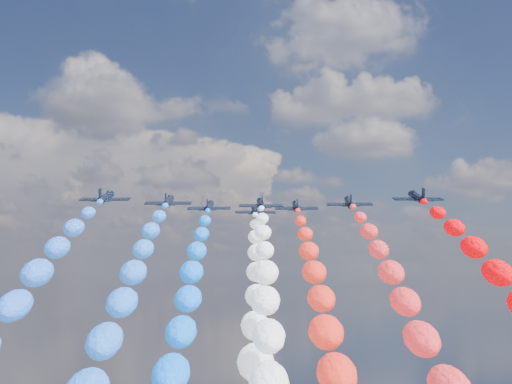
{
  "coord_description": "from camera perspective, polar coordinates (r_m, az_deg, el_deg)",
  "views": [
    {
      "loc": [
        -1.08,
        -131.5,
        96.6
      ],
      "look_at": [
        0.0,
        4.0,
        111.71
      ],
      "focal_mm": 48.57,
      "sensor_mm": 36.0,
      "label": 1
    }
  ],
  "objects": [
    {
      "name": "jet_0",
      "position": [
        129.92,
        -12.26,
        -0.43
      ],
      "size": [
        9.36,
        12.59,
        5.67
      ],
      "primitive_type": null,
      "rotation": [
        0.26,
        0.0,
        -0.03
      ],
      "color": "black"
    },
    {
      "name": "jet_1",
      "position": [
        135.53,
        -7.23,
        -0.76
      ],
      "size": [
        9.0,
        12.33,
        5.67
      ],
      "primitive_type": null,
      "rotation": [
        0.26,
        0.0,
        0.0
      ],
      "color": "black"
    },
    {
      "name": "jet_2",
      "position": [
        145.88,
        -3.87,
        -1.19
      ],
      "size": [
        9.4,
        12.62,
        5.67
      ],
      "primitive_type": null,
      "rotation": [
        0.26,
        0.0,
        -0.04
      ],
      "color": "black"
    },
    {
      "name": "trail_2",
      "position": [
        84.69,
        -6.56,
        -15.1
      ],
      "size": [
        5.76,
        119.48,
        55.21
      ],
      "primitive_type": null,
      "color": "#0A64F9"
    },
    {
      "name": "jet_3",
      "position": [
        139.97,
        0.41,
        -0.99
      ],
      "size": [
        9.47,
        12.66,
        5.67
      ],
      "primitive_type": null,
      "rotation": [
        0.26,
        0.0,
        0.04
      ],
      "color": "black"
    },
    {
      "name": "jet_4",
      "position": [
        155.68,
        -0.08,
        -1.53
      ],
      "size": [
        9.7,
        12.83,
        5.67
      ],
      "primitive_type": null,
      "rotation": [
        0.26,
        0.0,
        0.06
      ],
      "color": "black"
    },
    {
      "name": "trail_4",
      "position": [
        94.23,
        0.17,
        -14.25
      ],
      "size": [
        5.76,
        119.48,
        55.21
      ],
      "primitive_type": null,
      "color": "white"
    },
    {
      "name": "jet_5",
      "position": [
        145.87,
        3.33,
        -1.2
      ],
      "size": [
        9.23,
        12.5,
        5.67
      ],
      "primitive_type": null,
      "rotation": [
        0.26,
        0.0,
        -0.02
      ],
      "color": "black"
    },
    {
      "name": "trail_5",
      "position": [
        84.72,
        6.29,
        -15.1
      ],
      "size": [
        5.76,
        119.48,
        55.21
      ],
      "primitive_type": null,
      "color": "red"
    },
    {
      "name": "jet_6",
      "position": [
        137.84,
        7.68,
        -0.85
      ],
      "size": [
        9.71,
        12.84,
        5.67
      ],
      "primitive_type": null,
      "rotation": [
        0.26,
        0.0,
        -0.06
      ],
      "color": "black"
    },
    {
      "name": "jet_7",
      "position": [
        129.95,
        13.13,
        -0.41
      ],
      "size": [
        9.24,
        12.5,
        5.67
      ],
      "primitive_type": null,
      "rotation": [
        0.26,
        0.0,
        0.02
      ],
      "color": "black"
    }
  ]
}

